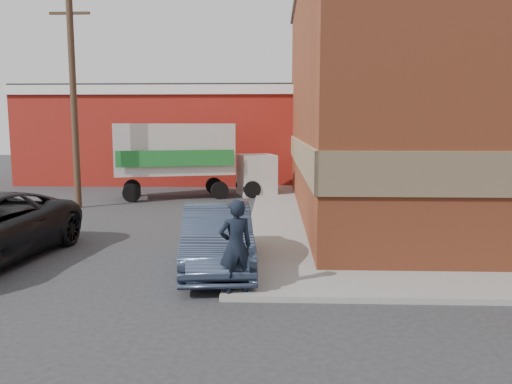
% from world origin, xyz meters
% --- Properties ---
extents(ground, '(90.00, 90.00, 0.00)m').
position_xyz_m(ground, '(0.00, 0.00, 0.00)').
color(ground, '#28282B').
rests_on(ground, ground).
extents(brick_building, '(14.25, 18.25, 9.36)m').
position_xyz_m(brick_building, '(8.50, 9.00, 4.68)').
color(brick_building, '#A24929').
rests_on(brick_building, ground).
extents(sidewalk_west, '(1.80, 18.00, 0.12)m').
position_xyz_m(sidewalk_west, '(0.60, 9.00, 0.06)').
color(sidewalk_west, gray).
rests_on(sidewalk_west, ground).
extents(warehouse, '(16.30, 8.30, 5.60)m').
position_xyz_m(warehouse, '(-6.00, 20.00, 2.81)').
color(warehouse, maroon).
rests_on(warehouse, ground).
extents(utility_pole, '(2.00, 0.26, 9.00)m').
position_xyz_m(utility_pole, '(-7.50, 9.00, 4.75)').
color(utility_pole, '#483424').
rests_on(utility_pole, ground).
extents(man, '(0.78, 0.65, 1.83)m').
position_xyz_m(man, '(-0.20, -1.55, 1.04)').
color(man, black).
rests_on(man, sidewalk_south).
extents(sedan, '(2.11, 4.66, 1.48)m').
position_xyz_m(sedan, '(-0.80, 0.50, 0.74)').
color(sedan, '#333F56').
rests_on(sedan, ground).
extents(box_truck, '(7.25, 3.81, 3.43)m').
position_xyz_m(box_truck, '(-3.45, 12.15, 1.98)').
color(box_truck, silver).
rests_on(box_truck, ground).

